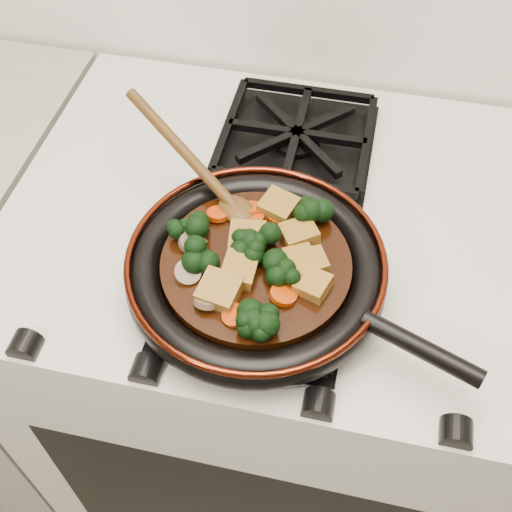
# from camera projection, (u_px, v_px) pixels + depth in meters

# --- Properties ---
(stove) EXTENTS (0.76, 0.60, 0.90)m
(stove) POSITION_uv_depth(u_px,v_px,m) (272.00, 366.00, 1.25)
(stove) COLOR beige
(stove) RESTS_ON ground
(burner_grate_front) EXTENTS (0.23, 0.23, 0.03)m
(burner_grate_front) POSITION_uv_depth(u_px,v_px,m) (257.00, 285.00, 0.80)
(burner_grate_front) COLOR black
(burner_grate_front) RESTS_ON stove
(burner_grate_back) EXTENTS (0.23, 0.23, 0.03)m
(burner_grate_back) POSITION_uv_depth(u_px,v_px,m) (297.00, 138.00, 0.97)
(burner_grate_back) COLOR black
(burner_grate_back) RESTS_ON stove
(skillet) EXTENTS (0.43, 0.32, 0.05)m
(skillet) POSITION_uv_depth(u_px,v_px,m) (258.00, 270.00, 0.78)
(skillet) COLOR black
(skillet) RESTS_ON burner_grate_front
(braising_sauce) EXTENTS (0.23, 0.23, 0.02)m
(braising_sauce) POSITION_uv_depth(u_px,v_px,m) (256.00, 267.00, 0.77)
(braising_sauce) COLOR black
(braising_sauce) RESTS_ON skillet
(tofu_cube_0) EXTENTS (0.05, 0.05, 0.02)m
(tofu_cube_0) POSITION_uv_depth(u_px,v_px,m) (310.00, 263.00, 0.76)
(tofu_cube_0) COLOR olive
(tofu_cube_0) RESTS_ON braising_sauce
(tofu_cube_1) EXTENTS (0.06, 0.05, 0.03)m
(tofu_cube_1) POSITION_uv_depth(u_px,v_px,m) (300.00, 234.00, 0.78)
(tofu_cube_1) COLOR olive
(tofu_cube_1) RESTS_ON braising_sauce
(tofu_cube_2) EXTENTS (0.05, 0.05, 0.02)m
(tofu_cube_2) POSITION_uv_depth(u_px,v_px,m) (307.00, 267.00, 0.75)
(tofu_cube_2) COLOR olive
(tofu_cube_2) RESTS_ON braising_sauce
(tofu_cube_3) EXTENTS (0.05, 0.05, 0.03)m
(tofu_cube_3) POSITION_uv_depth(u_px,v_px,m) (220.00, 291.00, 0.73)
(tofu_cube_3) COLOR olive
(tofu_cube_3) RESTS_ON braising_sauce
(tofu_cube_4) EXTENTS (0.05, 0.05, 0.03)m
(tofu_cube_4) POSITION_uv_depth(u_px,v_px,m) (247.00, 239.00, 0.78)
(tofu_cube_4) COLOR olive
(tofu_cube_4) RESTS_ON braising_sauce
(tofu_cube_5) EXTENTS (0.05, 0.05, 0.03)m
(tofu_cube_5) POSITION_uv_depth(u_px,v_px,m) (278.00, 207.00, 0.81)
(tofu_cube_5) COLOR olive
(tofu_cube_5) RESTS_ON braising_sauce
(tofu_cube_6) EXTENTS (0.05, 0.05, 0.02)m
(tofu_cube_6) POSITION_uv_depth(u_px,v_px,m) (313.00, 285.00, 0.74)
(tofu_cube_6) COLOR olive
(tofu_cube_6) RESTS_ON braising_sauce
(tofu_cube_7) EXTENTS (0.04, 0.04, 0.03)m
(tofu_cube_7) POSITION_uv_depth(u_px,v_px,m) (239.00, 271.00, 0.75)
(tofu_cube_7) COLOR olive
(tofu_cube_7) RESTS_ON braising_sauce
(tofu_cube_8) EXTENTS (0.04, 0.04, 0.02)m
(tofu_cube_8) POSITION_uv_depth(u_px,v_px,m) (299.00, 259.00, 0.76)
(tofu_cube_8) COLOR olive
(tofu_cube_8) RESTS_ON braising_sauce
(broccoli_floret_0) EXTENTS (0.08, 0.08, 0.07)m
(broccoli_floret_0) POSITION_uv_depth(u_px,v_px,m) (247.00, 250.00, 0.77)
(broccoli_floret_0) COLOR black
(broccoli_floret_0) RESTS_ON braising_sauce
(broccoli_floret_1) EXTENTS (0.09, 0.08, 0.06)m
(broccoli_floret_1) POSITION_uv_depth(u_px,v_px,m) (257.00, 324.00, 0.70)
(broccoli_floret_1) COLOR black
(broccoli_floret_1) RESTS_ON braising_sauce
(broccoli_floret_2) EXTENTS (0.08, 0.08, 0.06)m
(broccoli_floret_2) POSITION_uv_depth(u_px,v_px,m) (259.00, 241.00, 0.77)
(broccoli_floret_2) COLOR black
(broccoli_floret_2) RESTS_ON braising_sauce
(broccoli_floret_3) EXTENTS (0.08, 0.07, 0.07)m
(broccoli_floret_3) POSITION_uv_depth(u_px,v_px,m) (284.00, 275.00, 0.74)
(broccoli_floret_3) COLOR black
(broccoli_floret_3) RESTS_ON braising_sauce
(broccoli_floret_4) EXTENTS (0.07, 0.06, 0.06)m
(broccoli_floret_4) POSITION_uv_depth(u_px,v_px,m) (312.00, 216.00, 0.80)
(broccoli_floret_4) COLOR black
(broccoli_floret_4) RESTS_ON braising_sauce
(broccoli_floret_5) EXTENTS (0.09, 0.08, 0.07)m
(broccoli_floret_5) POSITION_uv_depth(u_px,v_px,m) (203.00, 259.00, 0.75)
(broccoli_floret_5) COLOR black
(broccoli_floret_5) RESTS_ON braising_sauce
(broccoli_floret_6) EXTENTS (0.09, 0.09, 0.07)m
(broccoli_floret_6) POSITION_uv_depth(u_px,v_px,m) (254.00, 323.00, 0.70)
(broccoli_floret_6) COLOR black
(broccoli_floret_6) RESTS_ON braising_sauce
(broccoli_floret_7) EXTENTS (0.08, 0.08, 0.07)m
(broccoli_floret_7) POSITION_uv_depth(u_px,v_px,m) (188.00, 230.00, 0.79)
(broccoli_floret_7) COLOR black
(broccoli_floret_7) RESTS_ON braising_sauce
(carrot_coin_0) EXTENTS (0.03, 0.03, 0.02)m
(carrot_coin_0) POSITION_uv_depth(u_px,v_px,m) (283.00, 295.00, 0.73)
(carrot_coin_0) COLOR #BD3605
(carrot_coin_0) RESTS_ON braising_sauce
(carrot_coin_1) EXTENTS (0.03, 0.03, 0.02)m
(carrot_coin_1) POSITION_uv_depth(u_px,v_px,m) (234.00, 316.00, 0.71)
(carrot_coin_1) COLOR #BD3605
(carrot_coin_1) RESTS_ON braising_sauce
(carrot_coin_2) EXTENTS (0.03, 0.03, 0.01)m
(carrot_coin_2) POSITION_uv_depth(u_px,v_px,m) (278.00, 215.00, 0.81)
(carrot_coin_2) COLOR #BD3605
(carrot_coin_2) RESTS_ON braising_sauce
(carrot_coin_3) EXTENTS (0.03, 0.03, 0.01)m
(carrot_coin_3) POSITION_uv_depth(u_px,v_px,m) (218.00, 214.00, 0.81)
(carrot_coin_3) COLOR #BD3605
(carrot_coin_3) RESTS_ON braising_sauce
(carrot_coin_4) EXTENTS (0.03, 0.03, 0.01)m
(carrot_coin_4) POSITION_uv_depth(u_px,v_px,m) (253.00, 217.00, 0.80)
(carrot_coin_4) COLOR #BD3605
(carrot_coin_4) RESTS_ON braising_sauce
(carrot_coin_5) EXTENTS (0.03, 0.03, 0.02)m
(carrot_coin_5) POSITION_uv_depth(u_px,v_px,m) (253.00, 208.00, 0.81)
(carrot_coin_5) COLOR #BD3605
(carrot_coin_5) RESTS_ON braising_sauce
(mushroom_slice_0) EXTENTS (0.04, 0.04, 0.02)m
(mushroom_slice_0) POSITION_uv_depth(u_px,v_px,m) (191.00, 242.00, 0.78)
(mushroom_slice_0) COLOR brown
(mushroom_slice_0) RESTS_ON braising_sauce
(mushroom_slice_1) EXTENTS (0.04, 0.05, 0.02)m
(mushroom_slice_1) POSITION_uv_depth(u_px,v_px,m) (188.00, 272.00, 0.75)
(mushroom_slice_1) COLOR brown
(mushroom_slice_1) RESTS_ON braising_sauce
(mushroom_slice_2) EXTENTS (0.04, 0.04, 0.03)m
(mushroom_slice_2) POSITION_uv_depth(u_px,v_px,m) (196.00, 234.00, 0.78)
(mushroom_slice_2) COLOR brown
(mushroom_slice_2) RESTS_ON braising_sauce
(mushroom_slice_3) EXTENTS (0.03, 0.03, 0.02)m
(mushroom_slice_3) POSITION_uv_depth(u_px,v_px,m) (207.00, 301.00, 0.72)
(mushroom_slice_3) COLOR brown
(mushroom_slice_3) RESTS_ON braising_sauce
(wooden_spoon) EXTENTS (0.13, 0.10, 0.21)m
(wooden_spoon) POSITION_uv_depth(u_px,v_px,m) (207.00, 177.00, 0.82)
(wooden_spoon) COLOR #4D2F10
(wooden_spoon) RESTS_ON braising_sauce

